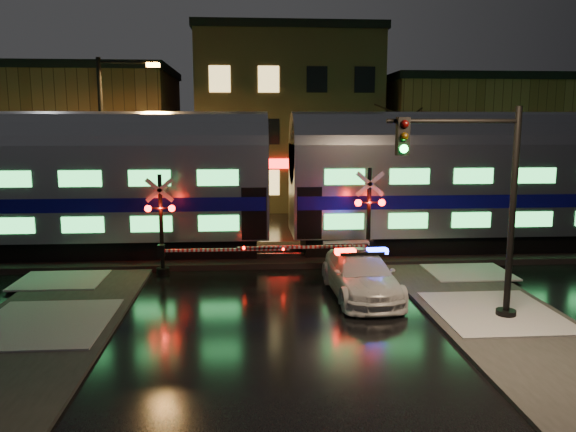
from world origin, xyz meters
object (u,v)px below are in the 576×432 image
object	(u,v)px
crossing_signal_right	(360,230)
crossing_signal_left	(171,235)
traffic_light	(480,210)
police_car	(361,275)
streetlight	(109,137)

from	to	relation	value
crossing_signal_right	crossing_signal_left	xyz separation A→B (m)	(-7.12, -0.00, -0.09)
crossing_signal_right	traffic_light	xyz separation A→B (m)	(2.25, -5.67, 1.60)
crossing_signal_right	crossing_signal_left	world-z (taller)	crossing_signal_right
crossing_signal_right	police_car	bearing A→B (deg)	-100.30
crossing_signal_right	traffic_light	world-z (taller)	traffic_light
police_car	crossing_signal_left	size ratio (longest dim) A/B	0.93
crossing_signal_left	streetlight	bearing A→B (deg)	118.85
police_car	streetlight	world-z (taller)	streetlight
police_car	traffic_light	xyz separation A→B (m)	(2.79, -2.66, 2.54)
traffic_light	streetlight	world-z (taller)	streetlight
crossing_signal_left	traffic_light	size ratio (longest dim) A/B	0.88
crossing_signal_left	traffic_light	world-z (taller)	traffic_light
police_car	streetlight	xyz separation A→B (m)	(-10.27, 9.71, 4.31)
police_car	streetlight	bearing A→B (deg)	134.21
crossing_signal_left	streetlight	xyz separation A→B (m)	(-3.69, 6.70, 3.46)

